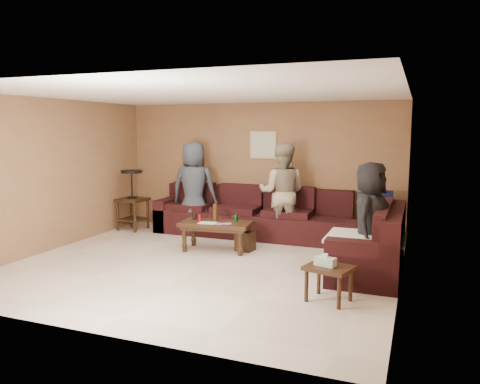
{
  "coord_description": "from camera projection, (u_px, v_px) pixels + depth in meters",
  "views": [
    {
      "loc": [
        2.92,
        -6.07,
        2.0
      ],
      "look_at": [
        0.25,
        0.85,
        1.0
      ],
      "focal_mm": 35.0,
      "sensor_mm": 36.0,
      "label": 1
    }
  ],
  "objects": [
    {
      "name": "person_left",
      "position": [
        194.0,
        188.0,
        8.91
      ],
      "size": [
        0.93,
        0.67,
        1.77
      ],
      "primitive_type": "imported",
      "rotation": [
        0.0,
        0.0,
        3.28
      ],
      "color": "#323A45",
      "rests_on": "ground"
    },
    {
      "name": "end_table_left",
      "position": [
        132.0,
        199.0,
        9.3
      ],
      "size": [
        0.55,
        0.55,
        1.19
      ],
      "rotation": [
        0.0,
        0.0,
        -0.06
      ],
      "color": "#331F11",
      "rests_on": "ground"
    },
    {
      "name": "person_right",
      "position": [
        370.0,
        220.0,
        6.32
      ],
      "size": [
        0.63,
        0.84,
        1.57
      ],
      "primitive_type": "imported",
      "rotation": [
        0.0,
        0.0,
        1.39
      ],
      "color": "black",
      "rests_on": "ground"
    },
    {
      "name": "person_middle",
      "position": [
        282.0,
        192.0,
        8.3
      ],
      "size": [
        0.94,
        0.78,
        1.77
      ],
      "primitive_type": "imported",
      "rotation": [
        0.0,
        0.0,
        3.28
      ],
      "color": "tan",
      "rests_on": "ground"
    },
    {
      "name": "room",
      "position": [
        202.0,
        153.0,
        6.7
      ],
      "size": [
        5.6,
        5.5,
        2.5
      ],
      "color": "beige",
      "rests_on": "ground"
    },
    {
      "name": "wall_art",
      "position": [
        263.0,
        145.0,
        8.95
      ],
      "size": [
        0.52,
        0.04,
        0.52
      ],
      "color": "tan",
      "rests_on": "ground"
    },
    {
      "name": "coffee_table",
      "position": [
        216.0,
        226.0,
        7.71
      ],
      "size": [
        1.21,
        0.7,
        0.76
      ],
      "rotation": [
        0.0,
        0.0,
        0.1
      ],
      "color": "#331F11",
      "rests_on": "ground"
    },
    {
      "name": "sectional_sofa",
      "position": [
        285.0,
        228.0,
        7.99
      ],
      "size": [
        4.65,
        2.9,
        0.97
      ],
      "color": "black",
      "rests_on": "ground"
    },
    {
      "name": "waste_bin",
      "position": [
        245.0,
        241.0,
        7.74
      ],
      "size": [
        0.3,
        0.3,
        0.33
      ],
      "primitive_type": "cube",
      "rotation": [
        0.0,
        0.0,
        -0.13
      ],
      "color": "#331F11",
      "rests_on": "ground"
    },
    {
      "name": "side_table_right",
      "position": [
        328.0,
        270.0,
        5.43
      ],
      "size": [
        0.6,
        0.54,
        0.57
      ],
      "rotation": [
        0.0,
        0.0,
        -0.26
      ],
      "color": "#331F11",
      "rests_on": "ground"
    }
  ]
}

